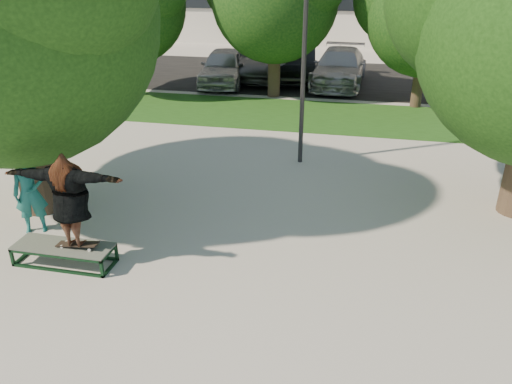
% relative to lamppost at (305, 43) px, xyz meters
% --- Properties ---
extents(ground, '(120.00, 120.00, 0.00)m').
position_rel_lamppost_xyz_m(ground, '(-1.00, -5.00, -3.15)').
color(ground, '#A8A59A').
rests_on(ground, ground).
extents(grass_strip, '(30.00, 4.00, 0.02)m').
position_rel_lamppost_xyz_m(grass_strip, '(0.00, 4.50, -3.14)').
color(grass_strip, '#1D4914').
rests_on(grass_strip, ground).
extents(asphalt_strip, '(40.00, 8.00, 0.01)m').
position_rel_lamppost_xyz_m(asphalt_strip, '(-1.00, 11.00, -3.15)').
color(asphalt_strip, black).
rests_on(asphalt_strip, ground).
extents(bg_tree_right, '(5.04, 4.31, 5.43)m').
position_rel_lamppost_xyz_m(bg_tree_right, '(3.43, 6.57, 0.34)').
color(bg_tree_right, '#38281E').
rests_on(bg_tree_right, ground).
extents(lamppost, '(0.25, 0.15, 6.11)m').
position_rel_lamppost_xyz_m(lamppost, '(0.00, 0.00, 0.00)').
color(lamppost, '#2D2D30').
rests_on(lamppost, ground).
extents(grind_box, '(1.80, 0.60, 0.38)m').
position_rel_lamppost_xyz_m(grind_box, '(-3.50, -5.92, -2.96)').
color(grind_box, '#10311A').
rests_on(grind_box, ground).
extents(skater_rig, '(2.12, 0.62, 1.79)m').
position_rel_lamppost_xyz_m(skater_rig, '(-3.20, -5.92, -1.84)').
color(skater_rig, white).
rests_on(skater_rig, grind_box).
extents(bystander, '(0.74, 0.65, 1.70)m').
position_rel_lamppost_xyz_m(bystander, '(-4.74, -4.94, -2.30)').
color(bystander, '#1B6764').
rests_on(bystander, ground).
extents(car_silver_a, '(2.26, 4.68, 1.54)m').
position_rel_lamppost_xyz_m(car_silver_a, '(-4.52, 8.67, -2.38)').
color(car_silver_a, '#A5A6AA').
rests_on(car_silver_a, asphalt_strip).
extents(car_dark, '(2.16, 4.73, 1.50)m').
position_rel_lamppost_xyz_m(car_dark, '(-1.50, 10.19, -2.40)').
color(car_dark, black).
rests_on(car_dark, asphalt_strip).
extents(car_grey, '(3.06, 6.01, 1.63)m').
position_rel_lamppost_xyz_m(car_grey, '(-3.00, 10.51, -2.34)').
color(car_grey, '#5D5E63').
rests_on(car_grey, asphalt_strip).
extents(car_silver_b, '(2.36, 5.35, 1.53)m').
position_rel_lamppost_xyz_m(car_silver_b, '(0.44, 9.60, -2.39)').
color(car_silver_b, '#A4A4A9').
rests_on(car_silver_b, asphalt_strip).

